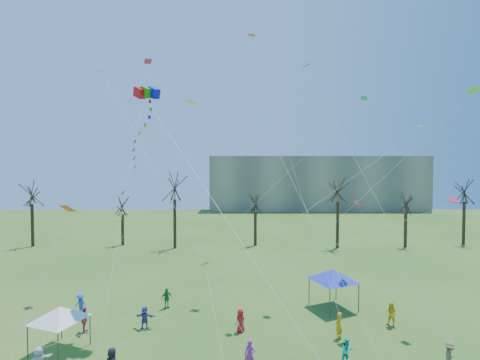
{
  "coord_description": "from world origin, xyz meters",
  "views": [
    {
      "loc": [
        -0.03,
        -14.23,
        11.67
      ],
      "look_at": [
        0.02,
        5.0,
        11.0
      ],
      "focal_mm": 25.0,
      "sensor_mm": 36.0,
      "label": 1
    }
  ],
  "objects_px": {
    "distant_building": "(315,183)",
    "big_box_kite": "(141,148)",
    "canopy_tent_blue": "(333,275)",
    "canopy_tent_white": "(59,313)"
  },
  "relations": [
    {
      "from": "distant_building",
      "to": "big_box_kite",
      "type": "distance_m",
      "value": 78.24
    },
    {
      "from": "canopy_tent_white",
      "to": "distant_building",
      "type": "bearing_deg",
      "value": 66.01
    },
    {
      "from": "distant_building",
      "to": "canopy_tent_blue",
      "type": "xyz_separation_m",
      "value": [
        -14.17,
        -68.74,
        -4.72
      ]
    },
    {
      "from": "big_box_kite",
      "to": "canopy_tent_white",
      "type": "xyz_separation_m",
      "value": [
        -4.51,
        -2.8,
        -10.67
      ]
    },
    {
      "from": "big_box_kite",
      "to": "canopy_tent_blue",
      "type": "height_order",
      "value": "big_box_kite"
    },
    {
      "from": "big_box_kite",
      "to": "canopy_tent_white",
      "type": "height_order",
      "value": "big_box_kite"
    },
    {
      "from": "big_box_kite",
      "to": "distant_building",
      "type": "bearing_deg",
      "value": 68.21
    },
    {
      "from": "distant_building",
      "to": "canopy_tent_white",
      "type": "distance_m",
      "value": 82.53
    },
    {
      "from": "big_box_kite",
      "to": "canopy_tent_blue",
      "type": "relative_size",
      "value": 5.7
    },
    {
      "from": "distant_building",
      "to": "canopy_tent_white",
      "type": "relative_size",
      "value": 16.65
    }
  ]
}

